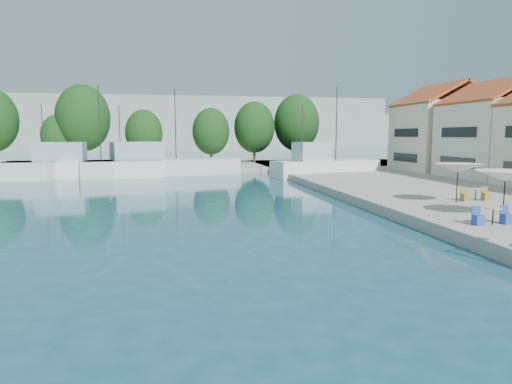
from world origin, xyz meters
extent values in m
cube|color=gray|center=(-8.00, 67.00, 0.30)|extent=(90.00, 16.00, 0.60)
cube|color=#93A194|center=(-30.00, 160.00, 8.00)|extent=(180.00, 40.00, 16.00)
cube|color=#93A194|center=(40.00, 180.00, 6.00)|extent=(140.00, 40.00, 12.00)
cube|color=silver|center=(24.00, 42.00, 4.10)|extent=(8.00, 8.50, 7.00)
pyramid|color=#B04527|center=(24.00, 42.00, 9.40)|extent=(8.40, 8.80, 1.80)
cube|color=beige|center=(24.00, 51.00, 4.35)|extent=(8.60, 8.50, 7.50)
pyramid|color=#B04527|center=(24.00, 51.00, 9.90)|extent=(9.00, 8.80, 1.80)
cube|color=white|center=(-14.89, 55.57, 0.70)|extent=(16.48, 4.76, 2.20)
cube|color=#94AAB7|center=(-17.34, 55.50, 2.80)|extent=(5.01, 3.42, 2.00)
cylinder|color=#2D2D2D|center=(-13.26, 55.62, 5.80)|extent=(0.12, 0.12, 8.00)
cylinder|color=#2D2D2D|center=(-18.98, 55.44, 4.80)|extent=(0.10, 0.10, 6.00)
cube|color=silver|center=(-6.98, 57.32, 0.70)|extent=(18.42, 9.34, 2.20)
cube|color=#94AAB7|center=(-9.55, 56.59, 2.80)|extent=(6.12, 4.89, 2.00)
cylinder|color=#2D2D2D|center=(-5.26, 57.80, 5.80)|extent=(0.12, 0.12, 8.00)
cylinder|color=#2D2D2D|center=(-11.27, 56.10, 4.80)|extent=(0.10, 0.10, 6.00)
cube|color=silver|center=(10.93, 52.03, 0.70)|extent=(12.72, 6.19, 2.20)
cube|color=#94AAB7|center=(9.15, 51.56, 2.80)|extent=(4.19, 3.31, 2.00)
cylinder|color=#2D2D2D|center=(12.13, 52.34, 5.80)|extent=(0.12, 0.12, 8.00)
cylinder|color=#2D2D2D|center=(7.96, 51.25, 4.80)|extent=(0.10, 0.10, 6.00)
cylinder|color=#3F2B19|center=(-21.17, 71.25, 2.11)|extent=(0.36, 0.36, 3.01)
ellipsoid|color=#123816|center=(-21.17, 71.25, 4.52)|extent=(4.58, 4.58, 5.72)
cylinder|color=#3F2B19|center=(-17.83, 71.45, 3.03)|extent=(0.36, 0.36, 4.85)
ellipsoid|color=#123816|center=(-17.83, 71.45, 6.91)|extent=(7.38, 7.38, 9.22)
cylinder|color=#3F2B19|center=(-9.46, 68.06, 2.24)|extent=(0.36, 0.36, 3.28)
ellipsoid|color=#123816|center=(-9.46, 68.06, 4.87)|extent=(4.99, 4.99, 6.24)
cylinder|color=#3F2B19|center=(-0.34, 68.62, 2.32)|extent=(0.36, 0.36, 3.43)
ellipsoid|color=#123816|center=(-0.34, 68.62, 5.06)|extent=(5.22, 5.22, 6.52)
cylinder|color=#3F2B19|center=(6.10, 70.11, 2.55)|extent=(0.36, 0.36, 3.90)
ellipsoid|color=#123816|center=(6.10, 70.11, 5.68)|extent=(5.93, 5.93, 7.42)
cylinder|color=#3F2B19|center=(12.68, 71.03, 2.82)|extent=(0.36, 0.36, 4.45)
ellipsoid|color=#123816|center=(12.68, 71.03, 6.38)|extent=(6.76, 6.76, 8.45)
cylinder|color=black|center=(10.24, 23.62, 1.72)|extent=(0.06, 0.06, 2.24)
cone|color=silver|center=(10.24, 23.62, 2.59)|extent=(2.94, 2.94, 0.50)
cylinder|color=black|center=(10.72, 28.09, 1.75)|extent=(0.06, 0.06, 2.31)
cone|color=beige|center=(10.72, 28.09, 2.66)|extent=(2.76, 2.76, 0.50)
cylinder|color=black|center=(8.35, 21.88, 0.97)|extent=(0.06, 0.06, 0.74)
cylinder|color=tan|center=(8.35, 21.88, 1.34)|extent=(0.70, 0.70, 0.04)
cube|color=#27469C|center=(9.05, 21.88, 0.83)|extent=(0.42, 0.42, 0.46)
cube|color=#27469C|center=(7.65, 21.88, 0.83)|extent=(0.42, 0.42, 0.46)
cylinder|color=black|center=(12.38, 28.66, 0.97)|extent=(0.06, 0.06, 0.74)
cylinder|color=tan|center=(12.38, 28.66, 1.34)|extent=(0.70, 0.70, 0.04)
cube|color=olive|center=(13.08, 28.66, 0.83)|extent=(0.42, 0.42, 0.46)
cube|color=olive|center=(11.68, 28.66, 0.83)|extent=(0.42, 0.42, 0.46)
camera|label=1|loc=(-5.45, 4.20, 4.53)|focal=32.00mm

